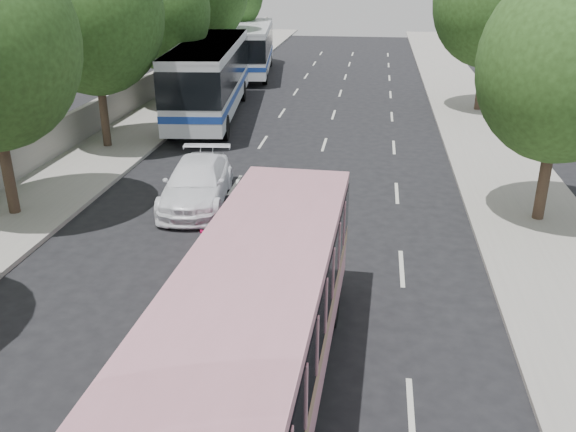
% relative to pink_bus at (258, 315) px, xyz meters
% --- Properties ---
extents(ground, '(120.00, 120.00, 0.00)m').
position_rel_pink_bus_xyz_m(ground, '(-1.30, 2.01, -1.95)').
color(ground, black).
rests_on(ground, ground).
extents(sidewalk_left, '(4.00, 90.00, 0.15)m').
position_rel_pink_bus_xyz_m(sidewalk_left, '(-9.80, 22.01, -1.88)').
color(sidewalk_left, '#9E998E').
rests_on(sidewalk_left, ground).
extents(sidewalk_right, '(4.00, 90.00, 0.12)m').
position_rel_pink_bus_xyz_m(sidewalk_right, '(7.20, 22.01, -1.89)').
color(sidewalk_right, '#9E998E').
rests_on(sidewalk_right, ground).
extents(low_wall, '(0.30, 90.00, 1.50)m').
position_rel_pink_bus_xyz_m(low_wall, '(-11.60, 22.01, -1.05)').
color(low_wall, '#9E998E').
rests_on(low_wall, sidewalk_left).
extents(tree_left_c, '(6.00, 6.00, 9.35)m').
position_rel_pink_bus_xyz_m(tree_left_c, '(-9.92, 15.95, 4.17)').
color(tree_left_c, '#38281E').
rests_on(tree_left_c, ground).
extents(tree_left_d, '(5.52, 5.52, 8.60)m').
position_rel_pink_bus_xyz_m(tree_left_d, '(-9.82, 23.95, 3.68)').
color(tree_left_d, '#38281E').
rests_on(tree_left_d, ground).
extents(tree_right_near, '(5.10, 5.10, 7.95)m').
position_rel_pink_bus_xyz_m(tree_right_near, '(7.48, 9.95, 3.25)').
color(tree_right_near, '#38281E').
rests_on(tree_right_near, ground).
extents(pink_bus, '(2.80, 9.91, 3.14)m').
position_rel_pink_bus_xyz_m(pink_bus, '(0.00, 0.00, 0.00)').
color(pink_bus, '#D08697').
rests_on(pink_bus, ground).
extents(pink_taxi, '(2.25, 4.67, 1.54)m').
position_rel_pink_bus_xyz_m(pink_taxi, '(-1.73, 5.96, -1.18)').
color(pink_taxi, '#FD1674').
rests_on(pink_taxi, ground).
extents(white_pickup, '(2.63, 5.37, 1.50)m').
position_rel_pink_bus_xyz_m(white_pickup, '(-4.08, 10.01, -1.20)').
color(white_pickup, white).
rests_on(white_pickup, ground).
extents(tour_coach_front, '(4.37, 13.50, 3.97)m').
position_rel_pink_bus_xyz_m(tour_coach_front, '(-6.82, 22.55, 0.44)').
color(tour_coach_front, silver).
rests_on(tour_coach_front, ground).
extents(tour_coach_rear, '(4.06, 12.14, 3.57)m').
position_rel_pink_bus_xyz_m(tour_coach_rear, '(-7.26, 36.19, 0.19)').
color(tour_coach_rear, silver).
rests_on(tour_coach_rear, ground).
extents(taxi_roof_sign, '(0.56, 0.23, 0.18)m').
position_rel_pink_bus_xyz_m(taxi_roof_sign, '(-1.73, 5.96, -0.33)').
color(taxi_roof_sign, silver).
rests_on(taxi_roof_sign, pink_taxi).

